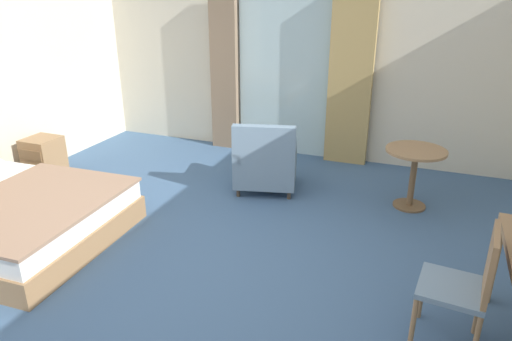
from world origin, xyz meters
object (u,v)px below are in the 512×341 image
object	(u,v)px
nightstand	(44,158)
armchair_by_window	(266,163)
bed	(3,215)
desk_chair	(466,283)
round_cafe_table	(414,165)

from	to	relation	value
nightstand	armchair_by_window	bearing A→B (deg)	14.24
bed	desk_chair	distance (m)	4.23
nightstand	round_cafe_table	distance (m)	4.60
nightstand	bed	bearing A→B (deg)	-60.23
desk_chair	armchair_by_window	distance (m)	3.00
armchair_by_window	round_cafe_table	world-z (taller)	armchair_by_window
bed	armchair_by_window	world-z (taller)	bed
nightstand	desk_chair	world-z (taller)	desk_chair
nightstand	round_cafe_table	size ratio (longest dim) A/B	0.80
nightstand	desk_chair	xyz separation A→B (m)	(4.99, -1.34, 0.25)
bed	desk_chair	bearing A→B (deg)	0.10
armchair_by_window	nightstand	bearing A→B (deg)	-165.76
bed	nightstand	world-z (taller)	bed
nightstand	desk_chair	distance (m)	5.17
desk_chair	round_cafe_table	size ratio (longest dim) A/B	1.35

